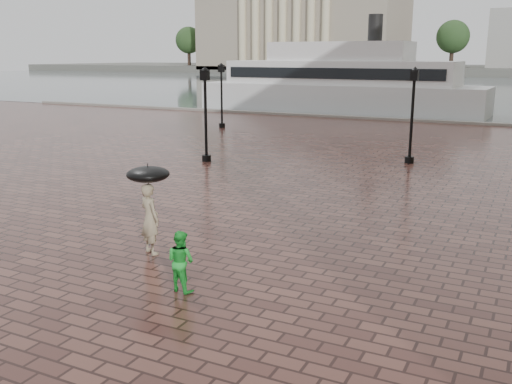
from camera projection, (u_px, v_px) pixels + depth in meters
ground at (204, 233)px, 16.66m from camera, size 300.00×300.00×0.00m
harbour_water at (488, 86)px, 96.72m from camera, size 240.00×240.00×0.00m
quay_edge at (419, 122)px, 44.51m from camera, size 80.00×0.60×0.30m
far_shore at (511, 70)px, 155.66m from camera, size 300.00×60.00×2.00m
museum at (304, 23)px, 163.10m from camera, size 57.00×32.50×26.00m
far_trees at (510, 36)px, 134.55m from camera, size 188.00×8.00×13.50m
street_lamps at (344, 105)px, 32.00m from camera, size 21.44×14.44×4.40m
adult_pedestrian at (150, 219)px, 14.77m from camera, size 0.81×0.69×1.87m
child_pedestrian at (181, 261)px, 12.46m from camera, size 0.74×0.62×1.37m
ferry_near at (340, 83)px, 51.83m from camera, size 26.10×7.05×8.50m
umbrella at (148, 174)px, 14.49m from camera, size 1.10×1.10×1.19m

